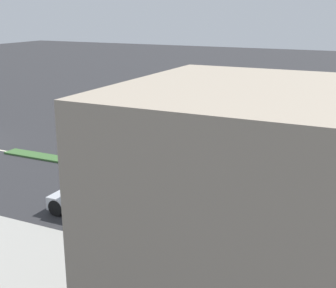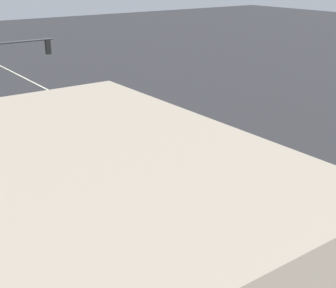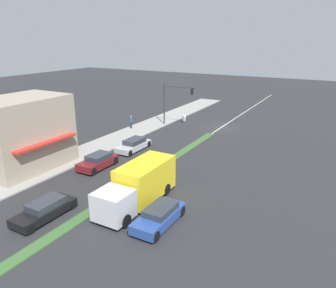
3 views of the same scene
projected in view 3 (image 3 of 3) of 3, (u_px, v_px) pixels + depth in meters
ground_plane at (153, 172)px, 29.79m from camera, size 160.00×160.00×0.00m
sidewalk_right at (75, 156)px, 33.53m from camera, size 4.00×73.00×0.12m
median_strip at (83, 216)px, 22.31m from camera, size 0.90×46.00×0.10m
lane_marking_center at (222, 127)px, 44.72m from camera, size 0.16×60.00×0.01m
building_corner_store at (23, 133)px, 29.80m from camera, size 6.14×8.01×6.50m
traffic_signal_main at (173, 98)px, 44.10m from camera, size 4.59×0.34×5.60m
pedestrian at (131, 122)px, 43.40m from camera, size 0.34×0.34×1.70m
warning_aframe_sign at (184, 118)px, 47.69m from camera, size 0.45×0.53×0.84m
delivery_truck at (139, 185)px, 23.81m from camera, size 2.44×7.50×2.87m
coupe_blue at (159, 216)px, 21.28m from camera, size 1.80×4.37×1.24m
sedan_maroon at (98, 161)px, 30.56m from camera, size 1.86×4.03×1.31m
suv_black at (45, 210)px, 22.11m from camera, size 1.73×4.45×1.21m
sedan_silver at (134, 145)px, 35.41m from camera, size 1.77×4.48×1.23m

